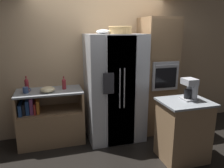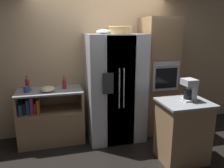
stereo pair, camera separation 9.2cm
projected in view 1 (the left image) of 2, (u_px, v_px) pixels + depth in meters
The scene contains 13 objects.
ground_plane at pixel (107, 138), 4.07m from camera, with size 20.00×20.00×0.00m, color black.
wall_back at pixel (101, 60), 4.17m from camera, with size 12.00×0.06×2.80m.
counter_left at pixel (51, 123), 3.85m from camera, with size 1.11×0.58×0.95m.
refrigerator at pixel (115, 88), 3.91m from camera, with size 0.99×0.83×1.89m.
wall_oven at pixel (157, 76), 4.19m from camera, with size 0.62×0.69×2.17m.
island_counter at pixel (183, 130), 3.32m from camera, with size 0.73×0.60×0.94m.
wicker_basket at pixel (120, 30), 3.62m from camera, with size 0.39×0.39×0.13m.
fruit_bowl at pixel (103, 32), 3.60m from camera, with size 0.24×0.24×0.07m.
bottle_tall at pixel (64, 83), 3.78m from camera, with size 0.07×0.07×0.22m.
bottle_short at pixel (27, 84), 3.69m from camera, with size 0.07×0.07×0.25m.
mug at pixel (26, 90), 3.57m from camera, with size 0.13×0.09×0.10m.
mixing_bowl at pixel (48, 89), 3.61m from camera, with size 0.24×0.24×0.09m.
coffee_maker at pixel (190, 88), 3.22m from camera, with size 0.18×0.21×0.32m.
Camera 1 is at (-0.96, -3.58, 1.96)m, focal length 35.00 mm.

